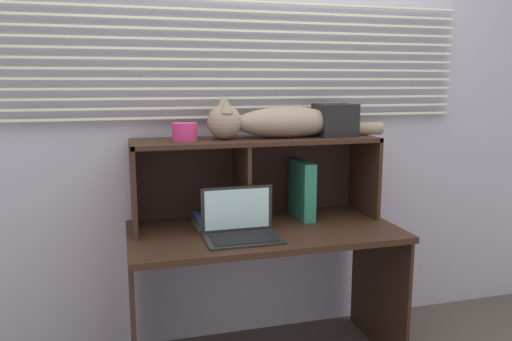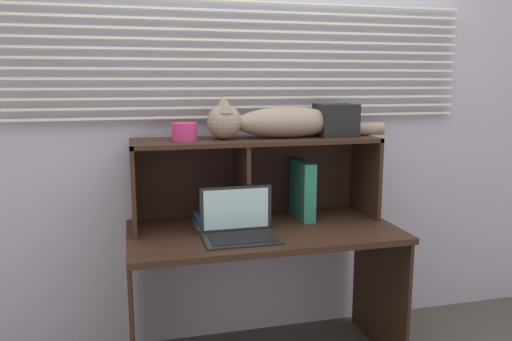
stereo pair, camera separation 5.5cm
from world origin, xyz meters
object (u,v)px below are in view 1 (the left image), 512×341
at_px(book_stack, 214,220).
at_px(storage_box, 335,120).
at_px(cat, 276,122).
at_px(small_basket, 185,132).
at_px(binder_upright, 302,189).
at_px(laptop, 241,227).

xyz_separation_m(book_stack, storage_box, (0.65, -0.00, 0.49)).
bearing_deg(cat, book_stack, 179.59).
bearing_deg(small_basket, binder_upright, 0.00).
bearing_deg(laptop, storage_box, 23.94).
xyz_separation_m(cat, binder_upright, (0.15, -0.00, -0.36)).
bearing_deg(binder_upright, cat, 180.00).
bearing_deg(cat, binder_upright, -0.00).
bearing_deg(laptop, cat, 45.51).
xyz_separation_m(cat, laptop, (-0.25, -0.26, -0.46)).
height_order(binder_upright, storage_box, storage_box).
bearing_deg(small_basket, cat, 0.00).
distance_m(cat, laptop, 0.59).
height_order(laptop, binder_upright, binder_upright).
xyz_separation_m(book_stack, small_basket, (-0.14, -0.00, 0.45)).
bearing_deg(storage_box, binder_upright, 180.00).
bearing_deg(storage_box, small_basket, 180.00).
distance_m(book_stack, storage_box, 0.82).
bearing_deg(small_basket, book_stack, 1.00).
bearing_deg(book_stack, small_basket, -179.00).
height_order(cat, binder_upright, cat).
height_order(cat, book_stack, cat).
distance_m(cat, book_stack, 0.59).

